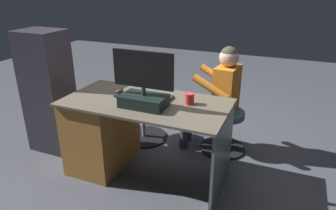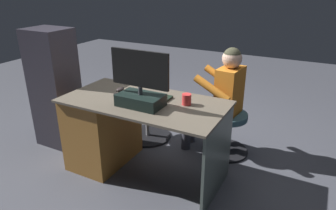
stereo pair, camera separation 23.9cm
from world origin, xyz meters
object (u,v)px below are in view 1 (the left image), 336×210
Objects in this scene: monitor at (144,91)px; office_chair_teddy at (143,119)px; computer_mouse at (119,91)px; teddy_bear at (143,89)px; keyboard at (150,96)px; visitor_chair at (224,127)px; person at (217,91)px; desk at (110,129)px; cup at (189,99)px; tv_remote at (122,95)px.

monitor reaches higher than office_chair_teddy.
teddy_bear is at bearing -86.86° from computer_mouse.
keyboard reaches higher than visitor_chair.
person is (-0.80, -0.61, -0.09)m from computer_mouse.
cup is (-0.77, -0.09, 0.40)m from desk.
tv_remote is (0.31, -0.15, -0.13)m from monitor.
monitor is at bearing 166.31° from desk.
office_chair_teddy is (-0.04, -0.63, -0.15)m from desk.
teddy_bear is at bearing -93.44° from desk.
tv_remote reaches higher than visitor_chair.
desk is 0.88m from cup.
monitor is 0.40m from cup.
cup is 0.18× the size of office_chair_teddy.
keyboard is 0.77m from person.
cup is at bearing 143.25° from teddy_bear.
monitor is 0.26m from keyboard.
computer_mouse is 1.00× the size of cup.
keyboard is 0.85× the size of visitor_chair.
visitor_chair is (-0.83, -0.69, -0.49)m from tv_remote.
office_chair_teddy is 0.93m from visitor_chair.
cup is at bearing 81.67° from person.
office_chair_teddy is (0.09, -0.58, -0.51)m from tv_remote.
cup is 0.28× the size of teddy_bear.
person is at bearing 6.30° from visitor_chair.
person is (-0.43, -0.83, -0.22)m from monitor.
keyboard is at bearing -140.03° from tv_remote.
keyboard is 0.97m from visitor_chair.
person reaches higher than desk.
monitor is 5.56× the size of cup.
person is at bearing -117.43° from monitor.
tv_remote is 0.44× the size of teddy_bear.
teddy_bear is 0.83m from person.
monitor is 1.08× the size of visitor_chair.
cup reaches higher than desk.
computer_mouse is at bearing 35.07° from visitor_chair.
tv_remote is at bearing 98.85° from office_chair_teddy.
tv_remote is 0.30× the size of visitor_chair.
tv_remote is 0.13× the size of person.
cup is at bearing -173.17° from desk.
computer_mouse is at bearing 93.22° from office_chair_teddy.
monitor is 0.95m from person.
office_chair_teddy is (0.73, -0.54, -0.55)m from cup.
desk is 2.97× the size of visitor_chair.
monitor is at bearing 178.56° from tv_remote.
teddy_bear reaches higher than keyboard.
tv_remote is (0.26, 0.07, -0.00)m from keyboard.
office_chair_teddy is (0.40, -0.73, -0.65)m from monitor.
computer_mouse is at bearing -20.20° from tv_remote.
desk is at bearing 86.56° from teddy_bear.
person reaches higher than keyboard.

